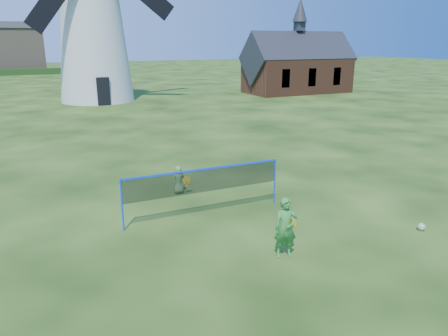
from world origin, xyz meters
name	(u,v)px	position (x,y,z in m)	size (l,w,h in m)	color
ground	(225,221)	(0.00, 0.00, 0.00)	(220.00, 220.00, 0.00)	black
windmill	(92,23)	(0.88, 29.17, 6.73)	(13.32, 6.40, 19.01)	silver
chapel	(298,67)	(21.01, 27.20, 2.64)	(11.11, 5.38, 9.39)	brown
badminton_net	(204,181)	(-0.43, 0.58, 1.14)	(5.05, 0.05, 1.55)	blue
player_girl	(286,228)	(0.44, -2.62, 0.78)	(0.75, 0.54, 1.55)	#378937
player_boy	(179,180)	(-0.46, 2.88, 0.50)	(0.62, 0.42, 1.00)	#568741
play_ball	(422,227)	(4.82, -2.99, 0.11)	(0.22, 0.22, 0.22)	green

